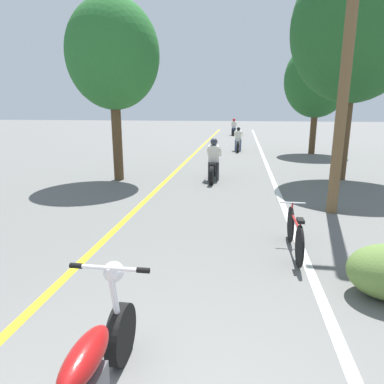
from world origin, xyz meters
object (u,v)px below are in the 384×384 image
roadside_tree_left (113,55)px  motorcycle_foreground (89,375)px  roadside_tree_right_near (356,28)px  motorcycle_rider_lead (214,164)px  bicycle_parked (295,233)px  motorcycle_rider_mid (238,142)px  roadside_tree_right_far (317,80)px  motorcycle_rider_far (234,129)px  utility_pole (349,43)px

roadside_tree_left → motorcycle_foreground: roadside_tree_left is taller
roadside_tree_right_near → motorcycle_rider_lead: roadside_tree_right_near is taller
bicycle_parked → motorcycle_rider_mid: bearing=94.7°
roadside_tree_right_far → motorcycle_rider_far: bearing=110.7°
motorcycle_rider_lead → roadside_tree_right_near: bearing=10.1°
roadside_tree_left → motorcycle_rider_lead: 4.72m
utility_pole → motorcycle_foreground: (-3.24, -6.07, -3.28)m
motorcycle_rider_mid → roadside_tree_left: bearing=-114.6°
roadside_tree_right_far → motorcycle_foreground: bearing=-105.8°
roadside_tree_right_far → motorcycle_rider_lead: 9.31m
utility_pole → motorcycle_rider_lead: utility_pole is taller
motorcycle_foreground → roadside_tree_left: bearing=108.7°
motorcycle_rider_lead → motorcycle_rider_far: bearing=89.5°
motorcycle_foreground → motorcycle_rider_far: motorcycle_rider_far is taller
utility_pole → roadside_tree_right_near: size_ratio=1.02×
motorcycle_foreground → motorcycle_rider_lead: motorcycle_rider_lead is taller
utility_pole → motorcycle_foreground: utility_pole is taller
roadside_tree_right_near → motorcycle_rider_far: bearing=102.7°
motorcycle_rider_far → roadside_tree_right_near: bearing=-77.3°
motorcycle_rider_far → bicycle_parked: size_ratio=1.18×
roadside_tree_left → utility_pole: bearing=-24.5°
utility_pole → bicycle_parked: 4.37m
roadside_tree_right_near → motorcycle_rider_lead: 6.10m
roadside_tree_left → motorcycle_rider_far: (3.37, 19.51, -3.44)m
motorcycle_foreground → motorcycle_rider_far: bearing=89.3°
roadside_tree_right_near → motorcycle_foreground: bearing=-114.0°
motorcycle_rider_far → bicycle_parked: (1.68, -24.88, -0.20)m
motorcycle_rider_mid → motorcycle_rider_far: motorcycle_rider_far is taller
roadside_tree_right_near → roadside_tree_right_far: 6.77m
roadside_tree_right_far → motorcycle_rider_mid: 5.10m
roadside_tree_right_near → utility_pole: bearing=-107.2°
roadside_tree_left → motorcycle_rider_far: 20.10m
motorcycle_rider_lead → motorcycle_rider_mid: 8.19m
utility_pole → motorcycle_rider_lead: bearing=133.4°
roadside_tree_right_far → motorcycle_rider_lead: bearing=-121.6°
roadside_tree_right_near → motorcycle_rider_far: (-4.13, 18.36, -4.24)m
roadside_tree_right_near → roadside_tree_right_far: bearing=87.6°
roadside_tree_right_near → motorcycle_rider_lead: bearing=-169.9°
motorcycle_rider_mid → motorcycle_rider_far: (-0.53, 10.97, 0.05)m
motorcycle_rider_lead → utility_pole: bearing=-46.6°
motorcycle_rider_lead → motorcycle_rider_far: 19.13m
bicycle_parked → motorcycle_rider_lead: bearing=107.8°
roadside_tree_right_near → motorcycle_rider_mid: (-3.59, 7.39, -4.29)m
roadside_tree_right_far → motorcycle_rider_mid: (-3.88, 0.71, -3.24)m
motorcycle_rider_lead → bicycle_parked: 6.05m
roadside_tree_right_near → motorcycle_rider_far: roadside_tree_right_near is taller
roadside_tree_right_far → roadside_tree_left: roadside_tree_left is taller
motorcycle_rider_lead → motorcycle_rider_mid: motorcycle_rider_lead is taller
roadside_tree_left → motorcycle_foreground: (3.02, -8.92, -3.56)m
roadside_tree_right_far → motorcycle_rider_lead: roadside_tree_right_far is taller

